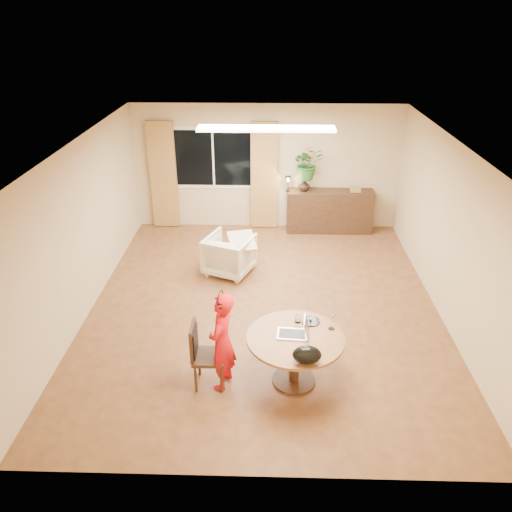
{
  "coord_description": "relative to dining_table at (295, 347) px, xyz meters",
  "views": [
    {
      "loc": [
        0.06,
        -6.79,
        4.35
      ],
      "look_at": [
        -0.12,
        -0.2,
        1.0
      ],
      "focal_mm": 35.0,
      "sensor_mm": 36.0,
      "label": 1
    }
  ],
  "objects": [
    {
      "name": "throw",
      "position": [
        -0.81,
        2.84,
        0.19
      ],
      "size": [
        0.57,
        0.64,
        0.03
      ],
      "primitive_type": null,
      "rotation": [
        0.0,
        0.0,
        0.24
      ],
      "color": "beige",
      "rests_on": "armchair"
    },
    {
      "name": "bouquet",
      "position": [
        0.42,
        4.79,
        0.92
      ],
      "size": [
        0.7,
        0.65,
        0.66
      ],
      "primitive_type": "imported",
      "rotation": [
        0.0,
        0.0,
        0.25
      ],
      "color": "#326526",
      "rests_on": "vase"
    },
    {
      "name": "child",
      "position": [
        -0.9,
        -0.08,
        0.12
      ],
      "size": [
        0.55,
        0.43,
        1.32
      ],
      "primitive_type": "imported",
      "rotation": [
        0.0,
        0.0,
        -1.82
      ],
      "color": "red",
      "rests_on": "floor"
    },
    {
      "name": "curtain_left",
      "position": [
        -2.56,
        4.93,
        0.6
      ],
      "size": [
        0.55,
        0.08,
        2.25
      ],
      "primitive_type": "cube",
      "color": "olive",
      "rests_on": "wall_back"
    },
    {
      "name": "tumbler",
      "position": [
        0.04,
        0.32,
        0.2
      ],
      "size": [
        0.09,
        0.09,
        0.11
      ],
      "primitive_type": null,
      "rotation": [
        0.0,
        0.0,
        0.18
      ],
      "color": "white",
      "rests_on": "dining_table"
    },
    {
      "name": "book_stack",
      "position": [
        1.43,
        4.79,
        0.39
      ],
      "size": [
        0.23,
        0.18,
        0.09
      ],
      "primitive_type": null,
      "rotation": [
        0.0,
        0.0,
        -0.09
      ],
      "color": "olive",
      "rests_on": "sideboard"
    },
    {
      "name": "ceiling",
      "position": [
        -0.41,
        1.78,
        2.06
      ],
      "size": [
        6.5,
        6.5,
        0.0
      ],
      "primitive_type": "plane",
      "rotation": [
        3.14,
        0.0,
        0.0
      ],
      "color": "white",
      "rests_on": "wall_back"
    },
    {
      "name": "handbag",
      "position": [
        0.1,
        -0.49,
        0.26
      ],
      "size": [
        0.38,
        0.29,
        0.22
      ],
      "primitive_type": null,
      "rotation": [
        0.0,
        0.0,
        -0.31
      ],
      "color": "black",
      "rests_on": "dining_table"
    },
    {
      "name": "pot_lid",
      "position": [
        0.21,
        0.33,
        0.17
      ],
      "size": [
        0.26,
        0.26,
        0.04
      ],
      "primitive_type": null,
      "rotation": [
        0.0,
        0.0,
        -0.09
      ],
      "color": "white",
      "rests_on": "dining_table"
    },
    {
      "name": "floor",
      "position": [
        -0.41,
        1.78,
        -0.54
      ],
      "size": [
        6.5,
        6.5,
        0.0
      ],
      "primitive_type": "plane",
      "color": "brown",
      "rests_on": "ground"
    },
    {
      "name": "window",
      "position": [
        -1.51,
        5.01,
        0.96
      ],
      "size": [
        1.7,
        0.03,
        1.3
      ],
      "color": "white",
      "rests_on": "wall_back"
    },
    {
      "name": "ceiling_panel",
      "position": [
        -0.41,
        2.98,
        2.02
      ],
      "size": [
        2.2,
        0.35,
        0.05
      ],
      "primitive_type": "cube",
      "color": "white",
      "rests_on": "ceiling"
    },
    {
      "name": "wine_glass",
      "position": [
        0.46,
        0.18,
        0.25
      ],
      "size": [
        0.09,
        0.09,
        0.21
      ],
      "primitive_type": null,
      "rotation": [
        0.0,
        0.0,
        -0.21
      ],
      "color": "white",
      "rests_on": "dining_table"
    },
    {
      "name": "laptop",
      "position": [
        -0.04,
        0.05,
        0.28
      ],
      "size": [
        0.41,
        0.29,
        0.26
      ],
      "primitive_type": null,
      "rotation": [
        0.0,
        0.0,
        -0.09
      ],
      "color": "#B7B7BC",
      "rests_on": "dining_table"
    },
    {
      "name": "vase",
      "position": [
        0.37,
        4.79,
        0.47
      ],
      "size": [
        0.25,
        0.25,
        0.25
      ],
      "primitive_type": "imported",
      "rotation": [
        0.0,
        0.0,
        0.05
      ],
      "color": "black",
      "rests_on": "sideboard"
    },
    {
      "name": "sideboard",
      "position": [
        0.93,
        4.79,
        -0.1
      ],
      "size": [
        1.78,
        0.43,
        0.89
      ],
      "primitive_type": "cube",
      "color": "black",
      "rests_on": "floor"
    },
    {
      "name": "desk_lamp",
      "position": [
        0.04,
        4.74,
        0.51
      ],
      "size": [
        0.15,
        0.15,
        0.34
      ],
      "primitive_type": null,
      "rotation": [
        0.0,
        0.0,
        -0.07
      ],
      "color": "black",
      "rests_on": "sideboard"
    },
    {
      "name": "wall_left",
      "position": [
        -3.16,
        1.78,
        0.76
      ],
      "size": [
        0.0,
        6.5,
        6.5
      ],
      "primitive_type": "plane",
      "rotation": [
        1.57,
        0.0,
        1.57
      ],
      "color": "#C9B283",
      "rests_on": "floor"
    },
    {
      "name": "wall_right",
      "position": [
        2.34,
        1.78,
        0.76
      ],
      "size": [
        0.0,
        6.5,
        6.5
      ],
      "primitive_type": "plane",
      "rotation": [
        1.57,
        0.0,
        -1.57
      ],
      "color": "#C9B283",
      "rests_on": "floor"
    },
    {
      "name": "dining_chair",
      "position": [
        -1.07,
        -0.07,
        -0.09
      ],
      "size": [
        0.43,
        0.39,
        0.9
      ],
      "primitive_type": null,
      "rotation": [
        0.0,
        0.0,
        -0.0
      ],
      "color": "black",
      "rests_on": "floor"
    },
    {
      "name": "dining_table",
      "position": [
        0.0,
        0.0,
        0.0
      ],
      "size": [
        1.21,
        1.21,
        0.69
      ],
      "color": "brown",
      "rests_on": "floor"
    },
    {
      "name": "armchair",
      "position": [
        -1.04,
        2.88,
        -0.18
      ],
      "size": [
        1.0,
        1.02,
        0.72
      ],
      "primitive_type": "imported",
      "rotation": [
        0.0,
        0.0,
        2.76
      ],
      "color": "beige",
      "rests_on": "floor"
    },
    {
      "name": "curtain_right",
      "position": [
        -0.46,
        4.93,
        0.6
      ],
      "size": [
        0.55,
        0.08,
        2.25
      ],
      "primitive_type": "cube",
      "color": "olive",
      "rests_on": "wall_back"
    },
    {
      "name": "wall_back",
      "position": [
        -0.41,
        5.03,
        0.76
      ],
      "size": [
        5.5,
        0.0,
        5.5
      ],
      "primitive_type": "plane",
      "rotation": [
        1.57,
        0.0,
        0.0
      ],
      "color": "#C9B283",
      "rests_on": "floor"
    }
  ]
}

